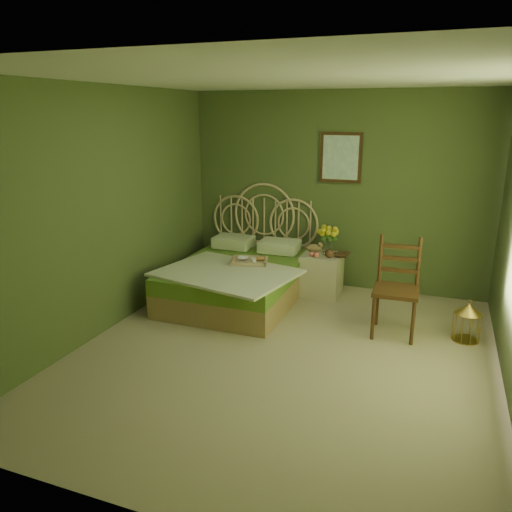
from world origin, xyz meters
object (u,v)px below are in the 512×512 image
at_px(nightstand, 322,268).
at_px(chair, 397,281).
at_px(bed, 239,276).
at_px(birdcage, 467,323).

distance_m(nightstand, chair, 1.36).
distance_m(bed, birdcage, 2.73).
bearing_deg(chair, nightstand, 137.97).
bearing_deg(bed, chair, -9.69).
relative_size(chair, birdcage, 2.56).
xyz_separation_m(bed, chair, (1.97, -0.34, 0.29)).
height_order(bed, birdcage, bed).
height_order(nightstand, chair, chair).
height_order(bed, chair, bed).
relative_size(bed, nightstand, 2.24).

